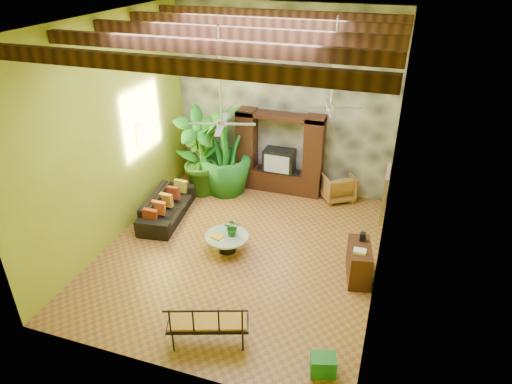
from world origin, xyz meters
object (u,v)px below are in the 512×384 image
(wicker_armchair, at_px, (337,187))
(ceiling_fan_front, at_px, (221,113))
(ceiling_fan_back, at_px, (331,98))
(tall_plant_a, at_px, (198,151))
(iron_bench, at_px, (206,323))
(entertainment_center, at_px, (279,159))
(sofa, at_px, (167,206))
(coffee_table, at_px, (227,241))
(green_bin, at_px, (323,365))
(tall_plant_b, at_px, (199,159))
(side_console, at_px, (359,262))
(tall_plant_c, at_px, (225,149))

(wicker_armchair, bearing_deg, ceiling_fan_front, 29.78)
(ceiling_fan_back, distance_m, wicker_armchair, 3.59)
(tall_plant_a, relative_size, iron_bench, 1.63)
(entertainment_center, distance_m, ceiling_fan_front, 4.30)
(ceiling_fan_front, bearing_deg, wicker_armchair, 62.14)
(sofa, height_order, coffee_table, sofa)
(ceiling_fan_front, relative_size, sofa, 0.86)
(wicker_armchair, height_order, green_bin, wicker_armchair)
(wicker_armchair, distance_m, iron_bench, 6.10)
(tall_plant_b, relative_size, coffee_table, 2.06)
(ceiling_fan_front, xyz_separation_m, side_console, (2.85, 0.27, -3.02))
(entertainment_center, distance_m, green_bin, 6.44)
(tall_plant_a, height_order, tall_plant_c, tall_plant_c)
(ceiling_fan_back, height_order, iron_bench, ceiling_fan_back)
(wicker_armchair, xyz_separation_m, side_console, (0.99, -3.25, 0.01))
(sofa, distance_m, coffee_table, 2.17)
(entertainment_center, height_order, side_console, entertainment_center)
(ceiling_fan_back, xyz_separation_m, wicker_armchair, (0.06, 1.92, -3.03))
(tall_plant_a, bearing_deg, ceiling_fan_back, -18.29)
(tall_plant_a, distance_m, green_bin, 6.99)
(tall_plant_c, bearing_deg, coffee_table, -67.81)
(tall_plant_b, xyz_separation_m, tall_plant_c, (0.67, 0.25, 0.28))
(iron_bench, bearing_deg, side_console, 31.56)
(ceiling_fan_front, distance_m, iron_bench, 3.81)
(wicker_armchair, relative_size, coffee_table, 0.83)
(iron_bench, bearing_deg, ceiling_fan_back, 54.64)
(ceiling_fan_front, bearing_deg, coffee_table, 109.11)
(wicker_armchair, height_order, tall_plant_c, tall_plant_c)
(ceiling_fan_front, distance_m, tall_plant_a, 4.07)
(entertainment_center, distance_m, iron_bench, 6.01)
(ceiling_fan_front, relative_size, tall_plant_b, 0.91)
(entertainment_center, height_order, wicker_armchair, entertainment_center)
(sofa, height_order, tall_plant_a, tall_plant_a)
(green_bin, bearing_deg, wicker_armchair, 97.41)
(tall_plant_c, height_order, side_console, tall_plant_c)
(coffee_table, height_order, iron_bench, iron_bench)
(ceiling_fan_front, distance_m, tall_plant_c, 3.84)
(tall_plant_b, bearing_deg, iron_bench, -64.46)
(iron_bench, bearing_deg, tall_plant_c, 89.43)
(tall_plant_c, distance_m, green_bin, 6.67)
(ceiling_fan_back, distance_m, tall_plant_a, 4.49)
(ceiling_fan_back, bearing_deg, wicker_armchair, 88.19)
(tall_plant_a, xyz_separation_m, side_console, (4.77, -2.56, -0.81))
(coffee_table, relative_size, iron_bench, 0.67)
(coffee_table, distance_m, side_console, 2.96)
(wicker_armchair, distance_m, tall_plant_a, 3.93)
(tall_plant_c, distance_m, coffee_table, 3.06)
(sofa, xyz_separation_m, tall_plant_a, (0.18, 1.65, 0.88))
(ceiling_fan_front, height_order, tall_plant_b, ceiling_fan_front)
(tall_plant_b, distance_m, iron_bench, 5.75)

